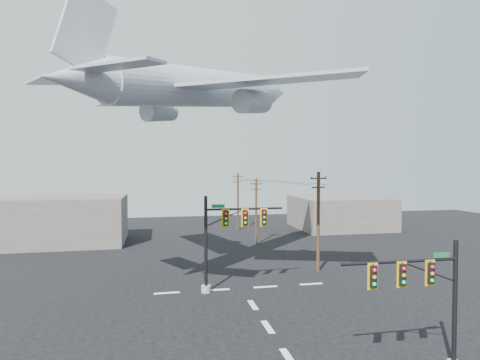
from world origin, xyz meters
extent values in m
plane|color=black|center=(0.00, 0.00, 0.00)|extent=(120.00, 120.00, 0.00)
cube|color=silver|center=(0.00, 0.00, 0.01)|extent=(0.40, 2.00, 0.01)
cube|color=silver|center=(0.00, 4.00, 0.01)|extent=(0.40, 2.00, 0.01)
cube|color=silver|center=(0.00, 8.00, 0.01)|extent=(0.40, 2.00, 0.01)
cube|color=silver|center=(-6.00, 12.00, 0.01)|extent=(2.00, 0.40, 0.01)
cube|color=silver|center=(-2.00, 12.00, 0.01)|extent=(2.00, 0.40, 0.01)
cube|color=silver|center=(2.00, 12.00, 0.01)|extent=(2.00, 0.40, 0.01)
cube|color=silver|center=(6.00, 12.00, 0.01)|extent=(2.00, 0.40, 0.01)
cylinder|color=black|center=(7.47, -2.90, 3.21)|extent=(0.22, 0.22, 6.42)
cylinder|color=black|center=(4.50, -2.90, 5.50)|extent=(5.93, 0.15, 0.15)
cylinder|color=black|center=(5.99, -2.90, 4.95)|extent=(3.16, 0.07, 0.07)
cube|color=black|center=(5.99, -3.04, 4.92)|extent=(0.31, 0.28, 1.01)
cube|color=#C89C0B|center=(5.99, -3.02, 4.92)|extent=(0.50, 0.04, 1.24)
sphere|color=red|center=(5.99, -3.20, 5.25)|extent=(0.18, 0.18, 0.18)
sphere|color=orange|center=(5.99, -3.20, 4.92)|extent=(0.18, 0.18, 0.18)
sphere|color=#0BB748|center=(5.99, -3.20, 4.60)|extent=(0.18, 0.18, 0.18)
cube|color=black|center=(4.50, -3.04, 4.92)|extent=(0.31, 0.28, 1.01)
cube|color=#C89C0B|center=(4.50, -3.02, 4.92)|extent=(0.50, 0.04, 1.24)
sphere|color=red|center=(4.50, -3.20, 5.25)|extent=(0.18, 0.18, 0.18)
sphere|color=orange|center=(4.50, -3.20, 4.92)|extent=(0.18, 0.18, 0.18)
sphere|color=#0BB748|center=(4.50, -3.20, 4.60)|extent=(0.18, 0.18, 0.18)
cube|color=black|center=(3.02, -3.04, 4.92)|extent=(0.31, 0.28, 1.01)
cube|color=#C89C0B|center=(3.02, -3.02, 4.92)|extent=(0.50, 0.04, 1.24)
sphere|color=red|center=(3.02, -3.20, 5.25)|extent=(0.18, 0.18, 0.18)
sphere|color=orange|center=(3.02, -3.20, 4.92)|extent=(0.18, 0.18, 0.18)
sphere|color=#0BB748|center=(3.02, -3.20, 4.60)|extent=(0.18, 0.18, 0.18)
cube|color=#0E6231|center=(6.64, -2.96, 5.73)|extent=(0.87, 0.04, 0.24)
cylinder|color=gray|center=(-2.96, 11.57, 0.27)|extent=(0.76, 0.76, 0.55)
cylinder|color=black|center=(-2.96, 11.57, 3.82)|extent=(0.26, 0.26, 7.64)
cylinder|color=black|center=(0.15, 11.57, 6.55)|extent=(6.22, 0.17, 0.17)
cylinder|color=black|center=(-1.41, 11.57, 5.89)|extent=(3.38, 0.09, 0.09)
cube|color=black|center=(-1.41, 11.41, 5.86)|extent=(0.37, 0.33, 1.20)
cube|color=#C89C0B|center=(-1.41, 11.43, 5.86)|extent=(0.60, 0.04, 1.47)
sphere|color=red|center=(-1.41, 11.22, 6.24)|extent=(0.22, 0.22, 0.22)
sphere|color=orange|center=(-1.41, 11.22, 5.86)|extent=(0.22, 0.22, 0.22)
sphere|color=#0BB748|center=(-1.41, 11.22, 5.48)|extent=(0.22, 0.22, 0.22)
cube|color=black|center=(0.15, 11.41, 5.86)|extent=(0.37, 0.33, 1.20)
cube|color=#C89C0B|center=(0.15, 11.43, 5.86)|extent=(0.60, 0.04, 1.47)
sphere|color=red|center=(0.15, 11.22, 6.24)|extent=(0.22, 0.22, 0.22)
sphere|color=orange|center=(0.15, 11.22, 5.86)|extent=(0.22, 0.22, 0.22)
sphere|color=#0BB748|center=(0.15, 11.22, 5.48)|extent=(0.22, 0.22, 0.22)
cube|color=black|center=(1.70, 11.41, 5.86)|extent=(0.37, 0.33, 1.20)
cube|color=#C89C0B|center=(1.70, 11.43, 5.86)|extent=(0.60, 0.04, 1.47)
sphere|color=red|center=(1.70, 11.22, 6.24)|extent=(0.22, 0.22, 0.22)
sphere|color=orange|center=(1.70, 11.22, 5.86)|extent=(0.22, 0.22, 0.22)
sphere|color=#0BB748|center=(1.70, 11.22, 5.48)|extent=(0.22, 0.22, 0.22)
cube|color=#0E6231|center=(-1.98, 11.51, 6.82)|extent=(1.04, 0.04, 0.28)
cylinder|color=#47301E|center=(8.13, 15.67, 4.72)|extent=(0.31, 0.31, 9.44)
cube|color=#47301E|center=(8.13, 15.67, 8.81)|extent=(1.83, 0.71, 0.13)
cube|color=#47301E|center=(8.13, 15.67, 7.97)|extent=(1.43, 0.58, 0.13)
cylinder|color=black|center=(7.33, 15.40, 8.91)|extent=(0.10, 0.10, 0.13)
cylinder|color=black|center=(8.13, 15.67, 8.91)|extent=(0.10, 0.10, 0.13)
cylinder|color=black|center=(8.92, 15.93, 8.91)|extent=(0.10, 0.10, 0.13)
cylinder|color=#47301E|center=(5.52, 29.53, 4.14)|extent=(0.28, 0.28, 8.29)
cube|color=#47301E|center=(5.52, 29.53, 7.73)|extent=(1.66, 0.48, 0.11)
cube|color=#47301E|center=(5.52, 29.53, 6.98)|extent=(1.30, 0.40, 0.11)
cylinder|color=black|center=(4.79, 29.70, 7.82)|extent=(0.09, 0.09, 0.11)
cylinder|color=black|center=(5.52, 29.53, 7.82)|extent=(0.09, 0.09, 0.11)
cylinder|color=black|center=(6.24, 29.37, 7.82)|extent=(0.09, 0.09, 0.11)
cylinder|color=#47301E|center=(5.51, 41.47, 4.46)|extent=(0.30, 0.30, 8.91)
cube|color=#47301E|center=(5.51, 41.47, 8.31)|extent=(1.79, 0.61, 0.12)
cube|color=#47301E|center=(5.51, 41.47, 7.49)|extent=(1.40, 0.50, 0.12)
cylinder|color=black|center=(4.73, 41.25, 8.41)|extent=(0.10, 0.10, 0.12)
cylinder|color=black|center=(5.51, 41.47, 8.41)|extent=(0.10, 0.10, 0.12)
cylinder|color=black|center=(6.29, 41.69, 8.41)|extent=(0.10, 0.10, 0.12)
cylinder|color=#47301E|center=(11.92, 55.36, 3.85)|extent=(0.27, 0.27, 7.69)
cube|color=#47301E|center=(11.92, 55.36, 7.16)|extent=(1.60, 0.20, 0.11)
cube|color=#47301E|center=(11.92, 55.36, 6.46)|extent=(1.24, 0.18, 0.11)
cylinder|color=black|center=(11.21, 55.32, 7.25)|extent=(0.09, 0.09, 0.11)
cylinder|color=black|center=(11.92, 55.36, 7.25)|extent=(0.09, 0.09, 0.11)
cylinder|color=black|center=(12.63, 55.40, 7.25)|extent=(0.09, 0.09, 0.11)
cylinder|color=black|center=(6.03, 22.60, 8.22)|extent=(2.54, 13.87, 0.03)
cylinder|color=black|center=(4.74, 35.50, 7.97)|extent=(0.10, 11.94, 0.03)
cylinder|color=black|center=(7.96, 48.41, 7.69)|extent=(6.54, 13.89, 0.03)
cylinder|color=black|center=(7.61, 22.60, 8.22)|extent=(2.73, 13.87, 0.03)
cylinder|color=black|center=(6.29, 35.50, 7.97)|extent=(0.09, 11.94, 0.03)
cylinder|color=black|center=(9.47, 48.41, 7.69)|extent=(6.33, 13.89, 0.03)
cylinder|color=#AFB4BC|center=(-2.73, 14.21, 16.54)|extent=(16.58, 16.51, 5.48)
cone|color=#AFB4BC|center=(5.87, 22.76, 17.97)|extent=(5.63, 5.62, 3.67)
cone|color=#AFB4BC|center=(-11.33, 5.65, 15.12)|extent=(5.38, 5.37, 3.35)
cube|color=#AFB4BC|center=(-8.68, 18.29, 16.09)|extent=(8.57, 13.64, 0.77)
cube|color=#AFB4BC|center=(1.32, 8.23, 16.09)|extent=(13.64, 8.63, 0.77)
cylinder|color=#AFB4BC|center=(-6.49, 17.46, 14.90)|extent=(3.64, 3.63, 2.14)
cylinder|color=#AFB4BC|center=(0.51, 10.43, 14.90)|extent=(3.64, 3.63, 2.14)
cube|color=#AFB4BC|center=(-10.80, 6.18, 18.20)|extent=(3.42, 3.40, 5.70)
cube|color=#AFB4BC|center=(-13.21, 8.26, 15.58)|extent=(4.36, 5.39, 0.43)
cube|color=#AFB4BC|center=(-8.74, 3.76, 15.58)|extent=(5.39, 4.38, 0.43)
cube|color=#67615B|center=(-20.00, 35.00, 3.00)|extent=(18.00, 10.00, 6.00)
cube|color=#67615B|center=(22.00, 40.00, 2.50)|extent=(14.00, 12.00, 5.00)
camera|label=1|loc=(-6.54, -19.62, 9.97)|focal=30.00mm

